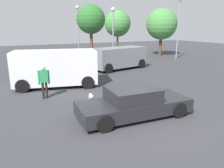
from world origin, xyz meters
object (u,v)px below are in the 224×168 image
light_post_mid (78,22)px  sedan_foreground (134,103)px  pedestrian (44,79)px  light_post_far (179,18)px  dog (91,96)px  suv_dark (119,57)px  light_post_near (113,25)px  van_white (55,67)px

light_post_mid → sedan_foreground: bearing=-102.6°
sedan_foreground → pedestrian: pedestrian is taller
sedan_foreground → light_post_far: bearing=45.3°
dog → suv_dark: (5.28, 6.87, 0.79)m
light_post_near → light_post_far: bearing=-11.0°
suv_dark → light_post_mid: 12.18m
van_white → pedestrian: 2.37m
sedan_foreground → suv_dark: bearing=68.5°
suv_dark → light_post_mid: size_ratio=0.84×
suv_dark → light_post_near: (1.39, 3.77, 2.78)m
pedestrian → light_post_far: 18.16m
light_post_near → light_post_mid: 8.06m
dog → light_post_near: light_post_near is taller
suv_dark → pedestrian: bearing=25.5°
van_white → light_post_near: bearing=-123.0°
pedestrian → light_post_far: (16.06, 7.73, 3.47)m
suv_dark → light_post_near: 4.89m
dog → light_post_near: bearing=161.0°
dog → light_post_far: bearing=136.2°
sedan_foreground → dog: bearing=112.1°
van_white → sedan_foreground: bearing=119.8°
sedan_foreground → van_white: bearing=109.6°
pedestrian → light_post_near: light_post_near is taller
sedan_foreground → pedestrian: size_ratio=2.77×
dog → van_white: 3.81m
sedan_foreground → van_white: van_white is taller
suv_dark → sedan_foreground: bearing=53.6°
pedestrian → light_post_far: light_post_far is taller
dog → light_post_mid: light_post_mid is taller
van_white → suv_dark: size_ratio=1.00×
dog → pedestrian: 2.57m
dog → light_post_near: size_ratio=0.12×
light_post_far → dog: bearing=-146.9°
sedan_foreground → light_post_mid: bearing=81.1°
light_post_far → pedestrian: bearing=-154.3°
sedan_foreground → pedestrian: (-2.81, 4.03, 0.45)m
dog → van_white: (-0.89, 3.58, 0.95)m
sedan_foreground → dog: 2.72m
sedan_foreground → light_post_mid: 22.01m
pedestrian → light_post_mid: (7.54, 17.15, 3.23)m
sedan_foreground → dog: (-0.85, 2.56, -0.33)m
van_white → suv_dark: (6.18, 3.29, -0.16)m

